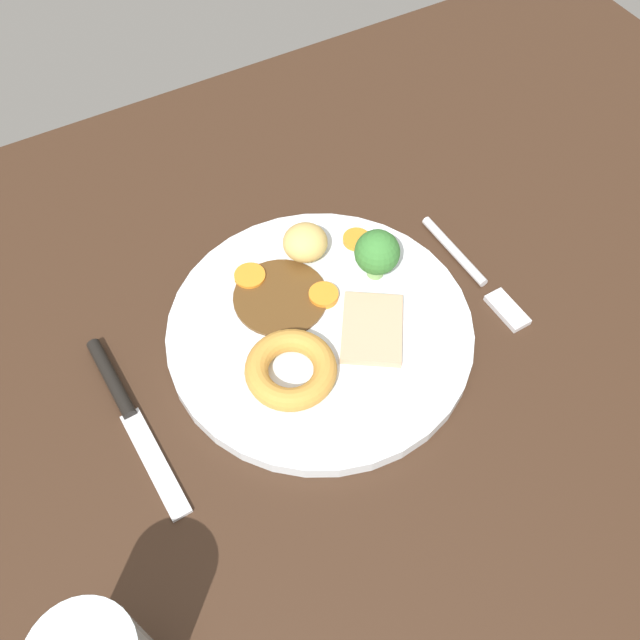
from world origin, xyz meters
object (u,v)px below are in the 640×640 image
carrot_coin_back (357,239)px  broccoli_floret (377,253)px  carrot_coin_side (250,276)px  fork (475,274)px  yorkshire_pudding (291,369)px  carrot_coin_front (324,295)px  knife (127,408)px  meat_slice_main (373,330)px  roast_potato_left (305,242)px  dinner_plate (320,331)px

carrot_coin_back → broccoli_floret: 5.18cm
carrot_coin_side → fork: size_ratio=0.19×
yorkshire_pudding → carrot_coin_front: yorkshire_pudding is taller
knife → carrot_coin_front: bearing=91.4°
meat_slice_main → roast_potato_left: (0.94, -10.91, 1.28)cm
fork → broccoli_floret: bearing=-116.6°
fork → carrot_coin_front: bearing=-107.3°
roast_potato_left → broccoli_floret: broccoli_floret is taller
carrot_coin_side → knife: size_ratio=0.16×
roast_potato_left → fork: 16.68cm
carrot_coin_front → carrot_coin_side: (4.98, -5.30, -0.05)cm
dinner_plate → carrot_coin_side: bearing=-68.5°
yorkshire_pudding → broccoli_floret: bearing=-153.5°
meat_slice_main → knife: 22.28cm
carrot_coin_side → yorkshire_pudding: bearing=82.5°
dinner_plate → carrot_coin_back: (-8.01, -7.13, 0.95)cm
carrot_coin_side → meat_slice_main: bearing=122.8°
broccoli_floret → carrot_coin_front: bearing=1.2°
meat_slice_main → knife: (21.89, -3.96, -1.35)cm
meat_slice_main → roast_potato_left: size_ratio=1.71×
yorkshire_pudding → roast_potato_left: (-7.47, -11.36, 0.67)cm
knife → carrot_coin_back: bearing=100.0°
broccoli_floret → dinner_plate: bearing=20.4°
carrot_coin_back → meat_slice_main: bearing=67.0°
meat_slice_main → yorkshire_pudding: size_ratio=0.93×
carrot_coin_back → carrot_coin_side: 11.18cm
carrot_coin_front → broccoli_floret: bearing=-178.8°
carrot_coin_side → fork: bearing=154.6°
roast_potato_left → knife: size_ratio=0.23×
roast_potato_left → dinner_plate: bearing=70.5°
meat_slice_main → yorkshire_pudding: bearing=3.0°
dinner_plate → roast_potato_left: roast_potato_left is taller
roast_potato_left → meat_slice_main: bearing=94.9°
meat_slice_main → carrot_coin_back: meat_slice_main is taller
yorkshire_pudding → roast_potato_left: bearing=-123.3°
broccoli_floret → fork: 10.59cm
carrot_coin_front → carrot_coin_side: 7.27cm
knife → broccoli_floret: bearing=90.7°
knife → meat_slice_main: bearing=76.8°
fork → knife: size_ratio=0.82×
roast_potato_left → knife: roast_potato_left is taller
yorkshire_pudding → knife: bearing=-18.1°
carrot_coin_back → carrot_coin_front: bearing=35.9°
yorkshire_pudding → carrot_coin_back: bearing=-140.6°
yorkshire_pudding → carrot_coin_side: 11.34cm
roast_potato_left → carrot_coin_side: 6.15cm
roast_potato_left → carrot_coin_back: roast_potato_left is taller
meat_slice_main → fork: (-12.57, -1.51, -1.41)cm
dinner_plate → knife: size_ratio=1.49×
yorkshire_pudding → carrot_coin_side: bearing=-97.5°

